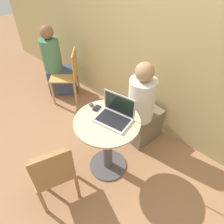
{
  "coord_description": "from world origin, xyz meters",
  "views": [
    {
      "loc": [
        1.08,
        -1.11,
        2.3
      ],
      "look_at": [
        0.02,
        0.05,
        0.87
      ],
      "focal_mm": 35.0,
      "sensor_mm": 36.0,
      "label": 1
    }
  ],
  "objects": [
    {
      "name": "back_wall",
      "position": [
        0.0,
        0.97,
        1.3
      ],
      "size": [
        7.0,
        0.05,
        2.6
      ],
      "color": "tan",
      "rests_on": "ground_plane"
    },
    {
      "name": "chair_background",
      "position": [
        -1.38,
        0.58,
        0.43
      ],
      "size": [
        0.57,
        0.57,
        0.83
      ],
      "color": "tan",
      "rests_on": "ground_plane"
    },
    {
      "name": "ground_plane",
      "position": [
        0.0,
        0.0,
        0.0
      ],
      "size": [
        12.0,
        12.0,
        0.0
      ],
      "primitive_type": "plane",
      "color": "#9E704C"
    },
    {
      "name": "person_seated",
      "position": [
        0.03,
        0.61,
        0.5
      ],
      "size": [
        0.35,
        0.5,
        1.19
      ],
      "color": "brown",
      "rests_on": "ground_plane"
    },
    {
      "name": "computer_mouse",
      "position": [
        -0.28,
        0.05,
        0.79
      ],
      "size": [
        0.06,
        0.05,
        0.04
      ],
      "color": "#4C4C51",
      "rests_on": "round_table"
    },
    {
      "name": "person_background",
      "position": [
        -1.64,
        0.57,
        0.49
      ],
      "size": [
        0.49,
        0.48,
        1.14
      ],
      "color": "#3D4766",
      "rests_on": "ground_plane"
    },
    {
      "name": "chair_empty",
      "position": [
        -0.12,
        -0.63,
        0.45
      ],
      "size": [
        0.52,
        0.52,
        0.86
      ],
      "color": "#9E7042",
      "rests_on": "ground_plane"
    },
    {
      "name": "cell_phone",
      "position": [
        -0.21,
        0.06,
        0.78
      ],
      "size": [
        0.08,
        0.1,
        0.02
      ],
      "color": "black",
      "rests_on": "round_table"
    },
    {
      "name": "laptop",
      "position": [
        0.04,
        0.08,
        0.82
      ],
      "size": [
        0.39,
        0.3,
        0.25
      ],
      "color": "#B7B7BC",
      "rests_on": "round_table"
    },
    {
      "name": "round_table",
      "position": [
        0.0,
        0.0,
        0.5
      ],
      "size": [
        0.68,
        0.68,
        0.77
      ],
      "color": "#4C4C51",
      "rests_on": "ground_plane"
    }
  ]
}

